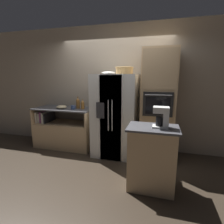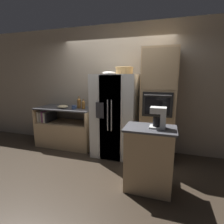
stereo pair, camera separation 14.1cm
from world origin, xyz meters
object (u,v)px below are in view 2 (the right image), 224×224
(bottle_tall, at_px, (79,103))
(coffee_maker, at_px, (160,117))
(mug, at_px, (74,107))
(refrigerator, at_px, (116,115))
(wall_oven, at_px, (158,106))
(fruit_bowl, at_px, (109,73))
(wicker_basket, at_px, (124,70))
(mixing_bowl, at_px, (63,107))
(bottle_short, at_px, (83,104))

(bottle_tall, distance_m, coffee_maker, 2.20)
(bottle_tall, bearing_deg, mug, -115.01)
(coffee_maker, bearing_deg, bottle_tall, 148.48)
(refrigerator, height_order, wall_oven, wall_oven)
(fruit_bowl, xyz_separation_m, mug, (-0.81, -0.10, -0.76))
(wall_oven, height_order, bottle_tall, wall_oven)
(wicker_basket, height_order, mixing_bowl, wicker_basket)
(fruit_bowl, relative_size, coffee_maker, 0.97)
(bottle_tall, xyz_separation_m, coffee_maker, (1.87, -1.15, 0.06))
(wicker_basket, bearing_deg, mixing_bowl, 176.80)
(wall_oven, height_order, fruit_bowl, wall_oven)
(wicker_basket, relative_size, mug, 2.68)
(wall_oven, xyz_separation_m, mug, (-1.85, -0.09, -0.11))
(refrigerator, height_order, wicker_basket, wicker_basket)
(mug, distance_m, mixing_bowl, 0.31)
(wall_oven, distance_m, mug, 1.86)
(wall_oven, relative_size, bottle_short, 9.71)
(fruit_bowl, relative_size, bottle_tall, 1.05)
(refrigerator, bearing_deg, coffee_maker, -47.61)
(bottle_short, bearing_deg, mug, -161.30)
(wicker_basket, distance_m, mixing_bowl, 1.70)
(fruit_bowl, bearing_deg, bottle_tall, 177.70)
(mug, xyz_separation_m, mixing_bowl, (-0.31, 0.02, -0.01))
(mixing_bowl, distance_m, coffee_maker, 2.47)
(fruit_bowl, distance_m, mug, 1.12)
(refrigerator, relative_size, mug, 13.04)
(wall_oven, xyz_separation_m, bottle_short, (-1.65, -0.03, -0.05))
(refrigerator, bearing_deg, wall_oven, 4.90)
(bottle_short, xyz_separation_m, mixing_bowl, (-0.51, -0.05, -0.07))
(mug, bearing_deg, coffee_maker, -27.74)
(fruit_bowl, height_order, mixing_bowl, fruit_bowl)
(mug, height_order, coffee_maker, coffee_maker)
(refrigerator, distance_m, wicker_basket, 0.96)
(refrigerator, height_order, fruit_bowl, fruit_bowl)
(wall_oven, bearing_deg, mixing_bowl, -178.03)
(mug, bearing_deg, bottle_tall, 64.99)
(mug, xyz_separation_m, coffee_maker, (1.93, -1.02, 0.14))
(wall_oven, relative_size, mug, 16.68)
(mug, bearing_deg, wicker_basket, -3.05)
(mug, bearing_deg, refrigerator, 1.17)
(mug, relative_size, mixing_bowl, 0.55)
(refrigerator, xyz_separation_m, coffee_maker, (0.95, -1.04, 0.27))
(wall_oven, height_order, mug, wall_oven)
(bottle_short, distance_m, mug, 0.22)
(refrigerator, bearing_deg, bottle_tall, 173.14)
(bottle_tall, distance_m, bottle_short, 0.16)
(wall_oven, relative_size, coffee_maker, 7.38)
(mixing_bowl, bearing_deg, bottle_tall, 16.77)
(refrigerator, xyz_separation_m, wicker_basket, (0.20, -0.08, 0.94))
(refrigerator, distance_m, mug, 1.00)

